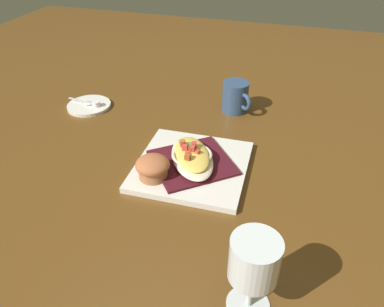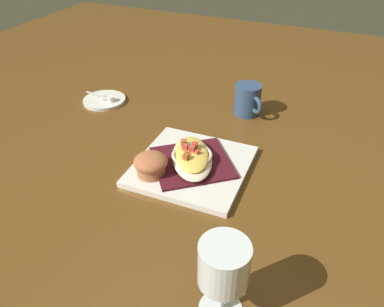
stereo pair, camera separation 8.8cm
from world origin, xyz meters
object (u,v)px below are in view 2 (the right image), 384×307
Objects in this scene: muffin at (151,164)px; creamer_saucer at (104,100)px; creamer_cup_0 at (111,99)px; stemmed_glass at (224,268)px; spoon at (103,97)px; square_plate at (192,166)px; gratin_dish at (192,156)px; coffee_mug at (248,101)px.

muffin is 0.44m from creamer_saucer.
muffin is at bearing 47.07° from creamer_cup_0.
spoon is at bearing -131.79° from stemmed_glass.
muffin reaches higher than spoon.
square_plate is 0.11m from muffin.
creamer_saucer is (-0.21, -0.40, -0.03)m from gratin_dish.
creamer_cup_0 is at bearing 79.88° from spoon.
gratin_dish is at bearing 61.07° from creamer_cup_0.
gratin_dish is at bearing -149.30° from stemmed_glass.
creamer_saucer is at bearing -130.77° from muffin.
creamer_cup_0 is (-0.21, -0.37, -0.02)m from gratin_dish.
square_plate is 0.33m from coffee_mug.
gratin_dish reaches higher than creamer_saucer.
gratin_dish is at bearing 62.31° from creamer_saucer.
muffin is (0.07, -0.07, 0.04)m from square_plate.
gratin_dish reaches higher than square_plate.
creamer_cup_0 is at bearing -133.22° from stemmed_glass.
coffee_mug reaches higher than square_plate.
creamer_saucer is at bearing -100.12° from creamer_cup_0.
muffin is (0.07, -0.07, 0.01)m from gratin_dish.
muffin is at bearing -43.66° from gratin_dish.
creamer_saucer is at bearing 79.88° from spoon.
stemmed_glass is at bearing 48.21° from spoon.
stemmed_glass is (0.65, 0.15, 0.06)m from coffee_mug.
stemmed_glass is 6.31× the size of creamer_cup_0.
muffin reaches higher than creamer_saucer.
gratin_dish is 1.37× the size of stemmed_glass.
square_plate is at bearing 61.08° from creamer_cup_0.
coffee_mug is at bearing 103.95° from creamer_saucer.
creamer_saucer is (-0.54, -0.60, -0.10)m from stemmed_glass.
creamer_cup_0 is at bearing 79.88° from creamer_saucer.
muffin is at bearing 49.67° from spoon.
coffee_mug is at bearing 172.53° from gratin_dish.
muffin reaches higher than creamer_cup_0.
square_plate is at bearing 62.57° from spoon.
muffin is 3.29× the size of creamer_cup_0.
creamer_cup_0 is (-0.53, -0.57, -0.09)m from stemmed_glass.
creamer_saucer is 5.65× the size of creamer_cup_0.
spoon is (-0.29, -0.34, -0.03)m from muffin.
stemmed_glass is at bearing 30.68° from square_plate.
coffee_mug reaches higher than spoon.
coffee_mug is 0.73× the size of creamer_saucer.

